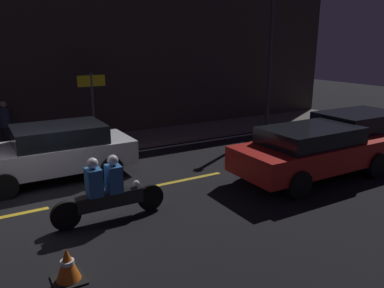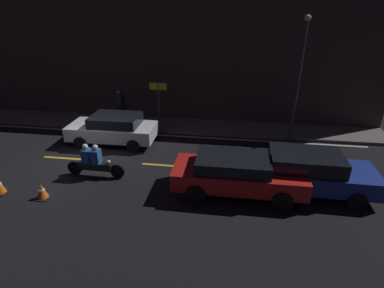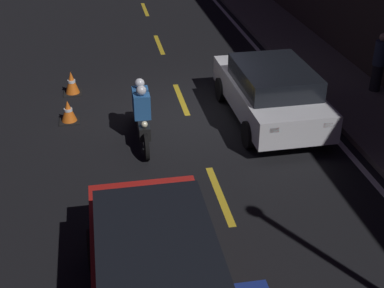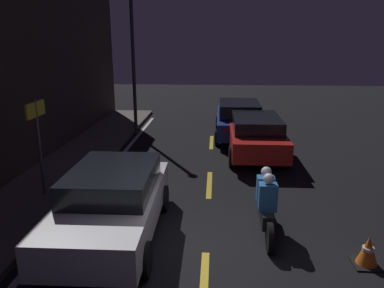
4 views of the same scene
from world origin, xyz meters
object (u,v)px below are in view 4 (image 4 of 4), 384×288
object	(u,v)px
motorcycle	(266,203)
shop_sign	(37,128)
taxi_red	(255,133)
sedan_blue	(239,118)
traffic_cone_mid	(368,251)
street_lamp	(133,57)
sedan_white	(112,201)

from	to	relation	value
motorcycle	shop_sign	xyz separation A→B (m)	(1.30, 5.34, 1.20)
taxi_red	motorcycle	bearing A→B (deg)	176.63
sedan_blue	traffic_cone_mid	size ratio (longest dim) A/B	8.10
shop_sign	street_lamp	bearing A→B (deg)	-7.80
sedan_white	sedan_blue	size ratio (longest dim) A/B	0.92
street_lamp	motorcycle	bearing A→B (deg)	-151.19
motorcycle	shop_sign	size ratio (longest dim) A/B	0.97
sedan_white	taxi_red	world-z (taller)	sedan_white
sedan_blue	sedan_white	bearing A→B (deg)	161.08
traffic_cone_mid	motorcycle	bearing A→B (deg)	55.21
taxi_red	shop_sign	size ratio (longest dim) A/B	1.91
motorcycle	taxi_red	bearing A→B (deg)	-2.64
sedan_blue	shop_sign	bearing A→B (deg)	142.69
sedan_blue	shop_sign	xyz separation A→B (m)	(-6.69, 5.22, 1.05)
motorcycle	traffic_cone_mid	bearing A→B (deg)	-124.10
taxi_red	shop_sign	bearing A→B (deg)	126.50
traffic_cone_mid	shop_sign	bearing A→B (deg)	70.69
shop_sign	traffic_cone_mid	bearing A→B (deg)	-109.31
sedan_white	motorcycle	size ratio (longest dim) A/B	1.76
sedan_white	sedan_blue	xyz separation A→B (m)	(8.38, -2.99, 0.03)
taxi_red	shop_sign	world-z (taller)	shop_sign
taxi_red	sedan_blue	bearing A→B (deg)	9.94
shop_sign	sedan_white	bearing A→B (deg)	-127.24
traffic_cone_mid	street_lamp	bearing A→B (deg)	33.50
taxi_red	motorcycle	distance (m)	5.50
sedan_white	motorcycle	world-z (taller)	sedan_white
motorcycle	shop_sign	distance (m)	5.62
sedan_white	shop_sign	bearing A→B (deg)	-127.89
shop_sign	taxi_red	bearing A→B (deg)	-53.47
shop_sign	motorcycle	bearing A→B (deg)	-103.67
taxi_red	traffic_cone_mid	size ratio (longest dim) A/B	8.33
sedan_blue	street_lamp	size ratio (longest dim) A/B	0.77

